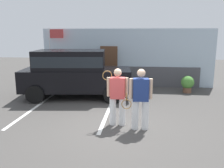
# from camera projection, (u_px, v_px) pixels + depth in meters

# --- Properties ---
(ground_plane) EXTENTS (40.00, 40.00, 0.00)m
(ground_plane) POSITION_uv_depth(u_px,v_px,m) (116.00, 126.00, 7.29)
(ground_plane) COLOR #423F3D
(parking_stripe_0) EXTENTS (0.12, 4.40, 0.01)m
(parking_stripe_0) POSITION_uv_depth(u_px,v_px,m) (35.00, 108.00, 9.11)
(parking_stripe_0) COLOR silver
(parking_stripe_0) RESTS_ON ground_plane
(parking_stripe_1) EXTENTS (0.12, 4.40, 0.01)m
(parking_stripe_1) POSITION_uv_depth(u_px,v_px,m) (108.00, 110.00, 8.79)
(parking_stripe_1) COLOR silver
(parking_stripe_1) RESTS_ON ground_plane
(house_frontage) EXTENTS (8.93, 0.40, 2.99)m
(house_frontage) POSITION_uv_depth(u_px,v_px,m) (127.00, 59.00, 12.76)
(house_frontage) COLOR silver
(house_frontage) RESTS_ON ground_plane
(parked_suv) EXTENTS (4.78, 2.57, 2.05)m
(parked_suv) POSITION_uv_depth(u_px,v_px,m) (74.00, 71.00, 10.42)
(parked_suv) COLOR black
(parked_suv) RESTS_ON ground_plane
(tennis_player_man) EXTENTS (0.78, 0.28, 1.74)m
(tennis_player_man) POSITION_uv_depth(u_px,v_px,m) (117.00, 96.00, 7.24)
(tennis_player_man) COLOR white
(tennis_player_man) RESTS_ON ground_plane
(tennis_player_woman) EXTENTS (0.92, 0.30, 1.78)m
(tennis_player_woman) POSITION_uv_depth(u_px,v_px,m) (140.00, 99.00, 6.90)
(tennis_player_woman) COLOR white
(tennis_player_woman) RESTS_ON ground_plane
(potted_plant_by_porch) EXTENTS (0.61, 0.61, 0.80)m
(potted_plant_by_porch) POSITION_uv_depth(u_px,v_px,m) (188.00, 83.00, 11.38)
(potted_plant_by_porch) COLOR brown
(potted_plant_by_porch) RESTS_ON ground_plane
(flag_pole) EXTENTS (0.80, 0.12, 3.01)m
(flag_pole) POSITION_uv_depth(u_px,v_px,m) (53.00, 46.00, 12.66)
(flag_pole) COLOR silver
(flag_pole) RESTS_ON ground_plane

